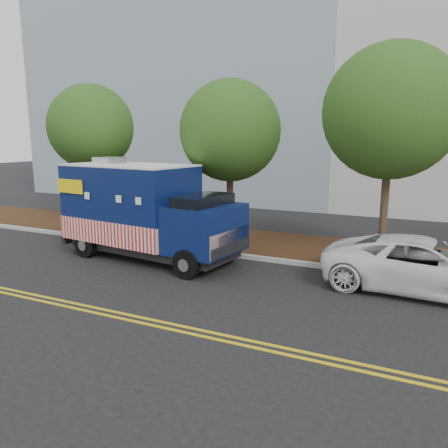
% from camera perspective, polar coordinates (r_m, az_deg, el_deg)
% --- Properties ---
extents(ground, '(120.00, 120.00, 0.00)m').
position_cam_1_polar(ground, '(14.90, -4.36, -5.19)').
color(ground, black).
rests_on(ground, ground).
extents(curb, '(120.00, 0.18, 0.15)m').
position_cam_1_polar(curb, '(16.06, -1.87, -3.68)').
color(curb, '#9E9E99').
rests_on(curb, ground).
extents(mulch_strip, '(120.00, 4.00, 0.15)m').
position_cam_1_polar(mulch_strip, '(17.89, 1.23, -2.12)').
color(mulch_strip, black).
rests_on(mulch_strip, ground).
extents(centerline_near, '(120.00, 0.10, 0.01)m').
position_cam_1_polar(centerline_near, '(11.48, -15.69, -10.65)').
color(centerline_near, gold).
rests_on(centerline_near, ground).
extents(centerline_far, '(120.00, 0.10, 0.01)m').
position_cam_1_polar(centerline_far, '(11.30, -16.54, -11.04)').
color(centerline_far, gold).
rests_on(centerline_far, ground).
extents(tree_a, '(3.71, 3.71, 6.51)m').
position_cam_1_polar(tree_a, '(20.45, -16.98, 11.95)').
color(tree_a, '#38281C').
rests_on(tree_a, ground).
extents(tree_b, '(3.77, 3.77, 6.34)m').
position_cam_1_polar(tree_b, '(16.59, 0.81, 12.04)').
color(tree_b, '#38281C').
rests_on(tree_b, ground).
extents(tree_c, '(4.32, 4.32, 7.17)m').
position_cam_1_polar(tree_c, '(15.30, 20.97, 13.50)').
color(tree_c, '#38281C').
rests_on(tree_c, ground).
extents(sign_post, '(0.06, 0.06, 2.40)m').
position_cam_1_polar(sign_post, '(17.17, -7.44, 1.05)').
color(sign_post, '#473828').
rests_on(sign_post, ground).
extents(food_truck, '(6.92, 3.28, 3.51)m').
position_cam_1_polar(food_truck, '(15.57, -10.52, 1.37)').
color(food_truck, black).
rests_on(food_truck, ground).
extents(white_car, '(5.51, 2.74, 1.50)m').
position_cam_1_polar(white_car, '(13.22, 24.72, -4.96)').
color(white_car, white).
rests_on(white_car, ground).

